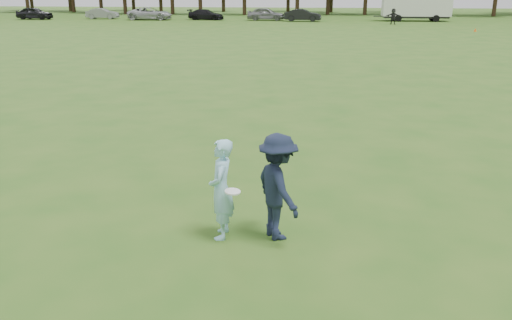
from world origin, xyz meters
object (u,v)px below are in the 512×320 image
Objects in this scene: car_f at (303,15)px; car_a at (34,13)px; car_d at (206,15)px; field_cone at (475,30)px; thrower at (221,189)px; defender at (278,187)px; car_c at (150,14)px; car_b at (102,14)px; cargo_trailer at (416,6)px; player_far_d at (393,16)px; car_e at (266,14)px.

car_a is at bearing 94.75° from car_f.
field_cone is at bearing -111.44° from car_d.
thrower is 0.98m from defender.
field_cone is (16.66, -13.05, -0.58)m from car_f.
car_c reaches higher than car_d.
car_a is 1.11× the size of car_b.
cargo_trailer is at bearing -76.67° from car_f.
player_far_d is 0.31× the size of car_c.
car_e reaches higher than car_b.
car_e reaches higher than car_c.
car_b is 0.91× the size of car_d.
player_far_d reaches higher than car_b.
car_b is 25.90m from car_f.
player_far_d reaches higher than car_f.
thrower reaches higher than player_far_d.
car_b is 13.57× the size of field_cone.
car_e is (-4.80, 60.26, -0.10)m from thrower.
car_f is (-0.23, 58.88, -0.16)m from thrower.
car_b is 0.74× the size of car_c.
player_far_d is (9.91, 54.84, -0.03)m from thrower.
car_c is (-20.32, 59.57, -0.17)m from defender.
car_d is (-13.35, 60.36, -0.29)m from defender.
defender is 62.94m from car_c.
field_cone is 0.03× the size of cargo_trailer.
player_far_d is at bearing -98.66° from car_d.
cargo_trailer reaches higher than car_f.
field_cone is at bearing -78.43° from cargo_trailer.
car_c is 32.73m from cargo_trailer.
car_d is 1.02× the size of car_f.
cargo_trailer is at bearing 72.21° from player_far_d.
car_c is at bearing -82.23° from car_a.
cargo_trailer reaches higher than car_c.
defender is at bearing -101.51° from cargo_trailer.
defender is 55.48m from player_far_d.
car_c is (6.71, -1.26, 0.10)m from car_b.
car_a is 1.01× the size of car_d.
car_a is 47.63m from cargo_trailer.
defender is 60.45m from car_e.
car_d is at bearing 177.71° from player_far_d.
field_cone is at bearing -99.38° from car_a.
cargo_trailer is at bearing 164.68° from thrower.
player_far_d is 0.37× the size of car_e.
thrower is at bearing -172.74° from car_e.
defender is 0.21× the size of cargo_trailer.
cargo_trailer is at bearing -85.35° from car_e.
car_a is 1.03× the size of car_f.
car_f reaches higher than car_d.
car_b is 6.83m from car_c.
car_f is 14.67× the size of field_cone.
car_f is (19.11, -0.78, -0.04)m from car_c.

